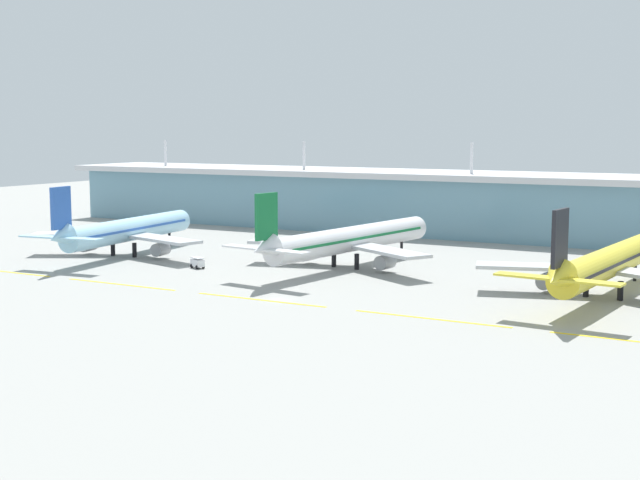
# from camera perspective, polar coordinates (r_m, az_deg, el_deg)

# --- Properties ---
(ground_plane) EXTENTS (600.00, 600.00, 0.00)m
(ground_plane) POSITION_cam_1_polar(r_m,az_deg,el_deg) (164.47, -2.68, -3.90)
(ground_plane) COLOR gray
(terminal_building) EXTENTS (288.00, 34.00, 27.72)m
(terminal_building) POSITION_cam_1_polar(r_m,az_deg,el_deg) (265.12, 10.14, 2.32)
(terminal_building) COLOR #6693A8
(terminal_building) RESTS_ON ground
(airliner_near) EXTENTS (48.50, 59.25, 18.90)m
(airliner_near) POSITION_cam_1_polar(r_m,az_deg,el_deg) (225.29, -12.44, 0.62)
(airliner_near) COLOR #9ED1EA
(airliner_near) RESTS_ON ground
(airliner_middle) EXTENTS (48.33, 67.95, 18.90)m
(airliner_middle) POSITION_cam_1_polar(r_m,az_deg,el_deg) (201.69, 1.89, 0.03)
(airliner_middle) COLOR silver
(airliner_middle) RESTS_ON ground
(airliner_far) EXTENTS (48.61, 63.98, 18.90)m
(airliner_far) POSITION_cam_1_polar(r_m,az_deg,el_deg) (174.28, 18.07, -1.47)
(airliner_far) COLOR yellow
(airliner_far) RESTS_ON ground
(taxiway_stripe_west) EXTENTS (28.00, 0.70, 0.04)m
(taxiway_stripe_west) POSITION_cam_1_polar(r_m,az_deg,el_deg) (208.82, -19.81, -1.94)
(taxiway_stripe_west) COLOR yellow
(taxiway_stripe_west) RESTS_ON ground
(taxiway_stripe_mid_west) EXTENTS (28.00, 0.70, 0.04)m
(taxiway_stripe_mid_west) POSITION_cam_1_polar(r_m,az_deg,el_deg) (184.92, -12.80, -2.83)
(taxiway_stripe_mid_west) COLOR yellow
(taxiway_stripe_mid_west) RESTS_ON ground
(taxiway_stripe_centre) EXTENTS (28.00, 0.70, 0.04)m
(taxiway_stripe_centre) POSITION_cam_1_polar(r_m,az_deg,el_deg) (164.62, -3.89, -3.90)
(taxiway_stripe_centre) COLOR yellow
(taxiway_stripe_centre) RESTS_ON ground
(taxiway_stripe_mid_east) EXTENTS (28.00, 0.70, 0.04)m
(taxiway_stripe_mid_east) POSITION_cam_1_polar(r_m,az_deg,el_deg) (149.38, 7.21, -5.09)
(taxiway_stripe_mid_east) COLOR yellow
(taxiway_stripe_mid_east) RESTS_ON ground
(baggage_cart) EXTENTS (4.02, 3.21, 2.48)m
(baggage_cart) POSITION_cam_1_polar(r_m,az_deg,el_deg) (203.11, -7.95, -1.47)
(baggage_cart) COLOR silver
(baggage_cart) RESTS_ON ground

